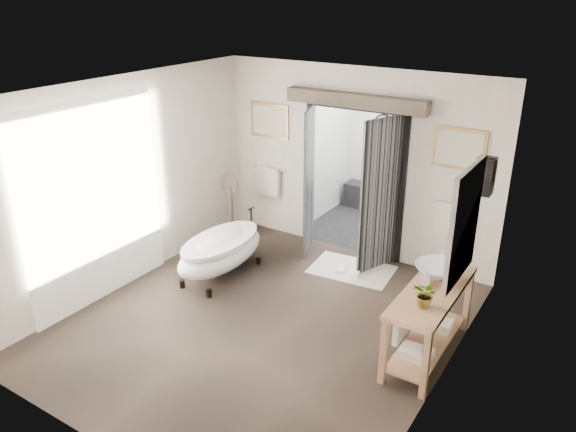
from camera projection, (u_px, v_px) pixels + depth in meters
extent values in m
plane|color=#493A2F|center=(263.00, 322.00, 7.13)|extent=(5.00, 5.00, 0.00)
cube|color=silver|center=(87.00, 315.00, 4.63)|extent=(4.50, 0.02, 2.90)
cube|color=silver|center=(126.00, 183.00, 7.69)|extent=(0.02, 5.00, 2.90)
cube|color=silver|center=(450.00, 265.00, 5.46)|extent=(0.02, 5.00, 2.90)
cube|color=silver|center=(272.00, 149.00, 9.28)|extent=(1.45, 0.02, 2.90)
cube|color=silver|center=(454.00, 181.00, 7.77)|extent=(1.45, 0.02, 2.90)
cube|color=silver|center=(359.00, 87.00, 8.08)|extent=(1.60, 0.02, 0.60)
cube|color=white|center=(258.00, 92.00, 6.02)|extent=(4.50, 5.00, 0.02)
cube|color=white|center=(94.00, 204.00, 7.24)|extent=(0.02, 2.20, 2.70)
cube|color=gray|center=(464.00, 224.00, 5.74)|extent=(0.05, 0.95, 1.25)
cube|color=silver|center=(461.00, 224.00, 5.76)|extent=(0.01, 0.80, 1.10)
cube|color=black|center=(485.00, 176.00, 6.55)|extent=(0.20, 0.20, 0.45)
sphere|color=#FFCC8C|center=(485.00, 176.00, 6.55)|extent=(0.10, 0.10, 0.10)
cube|color=black|center=(376.00, 228.00, 9.86)|extent=(2.20, 2.00, 0.01)
cube|color=white|center=(386.00, 84.00, 8.90)|extent=(2.20, 2.00, 0.02)
cube|color=white|center=(403.00, 146.00, 10.16)|extent=(2.20, 0.02, 2.50)
cube|color=white|center=(323.00, 150.00, 9.92)|extent=(0.02, 2.00, 2.50)
cube|color=white|center=(445.00, 171.00, 8.83)|extent=(0.02, 2.00, 2.50)
cube|color=black|center=(395.00, 202.00, 10.41)|extent=(2.00, 0.35, 0.45)
cylinder|color=silver|center=(383.00, 125.00, 10.20)|extent=(0.40, 0.03, 0.40)
cylinder|color=silver|center=(426.00, 131.00, 9.80)|extent=(0.40, 0.03, 0.40)
cube|color=black|center=(309.00, 173.00, 9.03)|extent=(0.07, 0.10, 2.30)
cube|color=black|center=(403.00, 192.00, 8.24)|extent=(0.07, 0.10, 2.30)
cube|color=black|center=(358.00, 108.00, 8.20)|extent=(1.67, 0.10, 0.07)
cube|color=black|center=(309.00, 181.00, 8.66)|extent=(0.32, 0.76, 2.30)
cube|color=black|center=(381.00, 196.00, 8.07)|extent=(0.32, 0.76, 2.30)
cube|color=brown|center=(355.00, 101.00, 8.07)|extent=(2.20, 0.20, 0.20)
cube|color=#AE894D|center=(270.00, 121.00, 9.09)|extent=(0.72, 0.03, 0.57)
cube|color=silver|center=(269.00, 121.00, 9.08)|extent=(0.62, 0.01, 0.47)
cube|color=#AE894D|center=(460.00, 149.00, 7.56)|extent=(0.72, 0.03, 0.57)
cube|color=silver|center=(459.00, 149.00, 7.55)|extent=(0.62, 0.01, 0.47)
cylinder|color=silver|center=(269.00, 168.00, 9.37)|extent=(0.60, 0.02, 0.02)
cube|color=silver|center=(268.00, 181.00, 9.44)|extent=(0.42, 0.08, 0.48)
cylinder|color=silver|center=(452.00, 205.00, 7.84)|extent=(0.60, 0.02, 0.02)
cube|color=silver|center=(450.00, 220.00, 7.90)|extent=(0.42, 0.08, 0.48)
cylinder|color=black|center=(182.00, 284.00, 7.92)|extent=(0.08, 0.08, 0.12)
cylinder|color=black|center=(209.00, 293.00, 7.68)|extent=(0.08, 0.08, 0.12)
cylinder|color=black|center=(233.00, 253.00, 8.83)|extent=(0.08, 0.08, 0.12)
cylinder|color=black|center=(258.00, 260.00, 8.59)|extent=(0.08, 0.08, 0.12)
ellipsoid|color=white|center=(221.00, 252.00, 8.13)|extent=(0.74, 1.66, 0.53)
cylinder|color=black|center=(251.00, 214.00, 8.60)|extent=(0.03, 0.03, 0.21)
cube|color=tan|center=(384.00, 349.00, 5.89)|extent=(0.07, 0.07, 0.85)
cube|color=tan|center=(426.00, 364.00, 5.67)|extent=(0.07, 0.07, 0.85)
cube|color=tan|center=(431.00, 289.00, 7.05)|extent=(0.07, 0.07, 0.85)
cube|color=tan|center=(468.00, 300.00, 6.82)|extent=(0.07, 0.07, 0.85)
cube|color=tan|center=(432.00, 292.00, 6.20)|extent=(0.55, 1.60, 0.05)
cube|color=tan|center=(426.00, 342.00, 6.46)|extent=(0.45, 1.50, 0.03)
cylinder|color=silver|center=(407.00, 303.00, 6.42)|extent=(0.02, 1.40, 0.02)
cube|color=silver|center=(401.00, 324.00, 6.38)|extent=(0.06, 0.34, 0.42)
cube|color=silver|center=(416.00, 353.00, 6.16)|extent=(0.35, 0.25, 0.10)
cube|color=silver|center=(437.00, 323.00, 6.71)|extent=(0.35, 0.25, 0.10)
cube|color=brown|center=(232.00, 237.00, 9.43)|extent=(0.22, 0.22, 0.08)
cylinder|color=brown|center=(230.00, 211.00, 9.25)|extent=(0.09, 0.09, 0.86)
cylinder|color=silver|center=(230.00, 183.00, 9.08)|extent=(0.30, 0.02, 0.30)
cylinder|color=brown|center=(229.00, 183.00, 9.07)|extent=(0.34, 0.02, 0.34)
cube|color=silver|center=(352.00, 270.00, 8.42)|extent=(1.27, 0.91, 0.01)
cube|color=white|center=(342.00, 269.00, 8.38)|extent=(0.16, 0.27, 0.05)
cube|color=white|center=(356.00, 273.00, 8.26)|extent=(0.16, 0.27, 0.05)
imported|color=white|center=(437.00, 271.00, 6.41)|extent=(0.53, 0.53, 0.18)
imported|color=gray|center=(426.00, 295.00, 5.82)|extent=(0.31, 0.29, 0.29)
imported|color=gray|center=(426.00, 280.00, 6.22)|extent=(0.10, 0.11, 0.19)
imported|color=gray|center=(444.00, 257.00, 6.76)|extent=(0.17, 0.17, 0.17)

